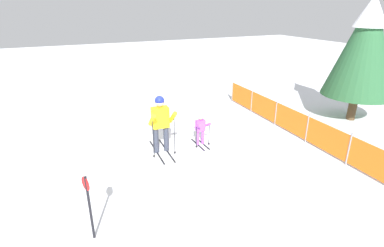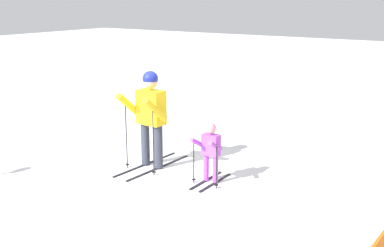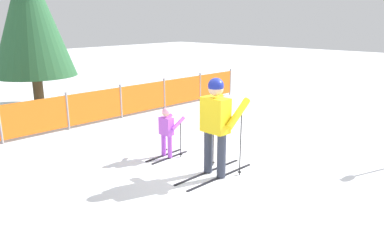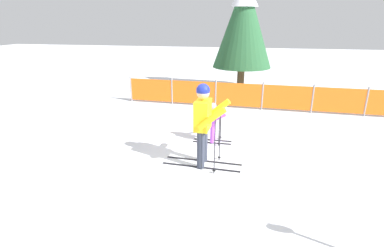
% 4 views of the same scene
% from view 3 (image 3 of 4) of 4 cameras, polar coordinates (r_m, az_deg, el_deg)
% --- Properties ---
extents(ground_plane, '(60.00, 60.00, 0.00)m').
position_cam_3_polar(ground_plane, '(7.19, 4.14, -7.42)').
color(ground_plane, white).
extents(skier_adult, '(1.74, 0.79, 1.83)m').
position_cam_3_polar(skier_adult, '(6.74, 3.73, 0.81)').
color(skier_adult, black).
rests_on(skier_adult, ground_plane).
extents(skier_child, '(1.00, 0.52, 1.07)m').
position_cam_3_polar(skier_child, '(7.77, -3.84, -0.76)').
color(skier_child, black).
rests_on(skier_child, ground_plane).
extents(safety_fence, '(10.07, 0.51, 0.99)m').
position_cam_3_polar(safety_fence, '(11.09, -10.79, 3.32)').
color(safety_fence, gray).
rests_on(safety_fence, ground_plane).
extents(conifer_far, '(2.60, 2.60, 4.83)m').
position_cam_3_polar(conifer_far, '(13.22, -23.51, 15.15)').
color(conifer_far, '#4C3823').
rests_on(conifer_far, ground_plane).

